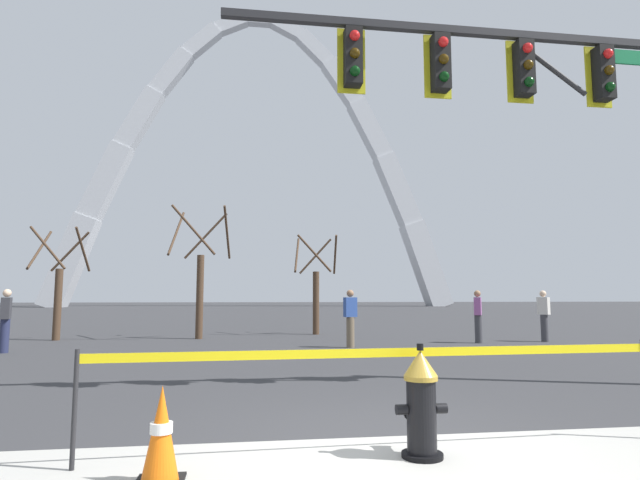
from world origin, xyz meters
The scene contains 13 objects.
ground_plane centered at (0.00, 0.00, 0.00)m, with size 240.00×240.00×0.00m, color #333335.
fire_hydrant centered at (0.19, -0.40, 0.47)m, with size 0.46×0.48×0.99m.
caution_tape_barrier centered at (-0.06, -0.23, 0.67)m, with size 5.38×0.23×0.98m.
traffic_cone_by_hydrant centered at (-1.98, -0.73, 0.36)m, with size 0.36×0.36×0.73m.
traffic_signal_gantry centered at (3.43, 2.50, 4.40)m, with size 7.82×0.44×6.00m.
monument_arch centered at (0.00, 66.72, 18.70)m, with size 55.37×3.03×42.44m.
tree_far_left centered at (-7.40, 13.04, 1.61)m, with size 1.68×1.69×3.63m.
tree_left_mid centered at (-2.89, 12.98, 1.95)m, with size 2.02×2.03×4.39m.
tree_center_left centered at (1.24, 14.43, 1.63)m, with size 1.70×1.71×3.67m.
pedestrian_walking_left centered at (1.52, 9.34, 0.82)m, with size 0.38×0.28×1.59m.
pedestrian_standing_center centered at (5.66, 10.17, 0.82)m, with size 0.34×0.39×1.59m.
pedestrian_walking_right centered at (7.91, 10.33, 0.82)m, with size 0.36×0.39×1.59m.
pedestrian_near_trees centered at (-7.34, 9.22, 0.82)m, with size 0.27×0.38×1.59m.
Camera 1 is at (-1.36, -4.94, 1.41)m, focal length 29.15 mm.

